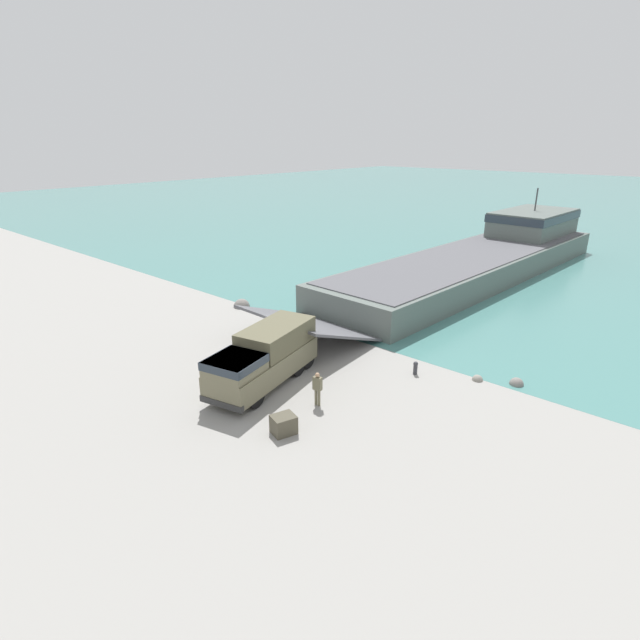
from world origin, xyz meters
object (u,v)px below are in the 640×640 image
object	(u,v)px
soldier_on_ramp	(317,387)
mooring_bollard	(415,367)
landing_craft	(488,254)
cargo_crate	(284,424)
military_truck	(264,357)

from	to	relation	value
soldier_on_ramp	mooring_bollard	world-z (taller)	soldier_on_ramp
landing_craft	cargo_crate	xyz separation A→B (m)	(5.41, -33.47, -1.32)
landing_craft	cargo_crate	bearing A→B (deg)	-78.23
military_truck	cargo_crate	xyz separation A→B (m)	(4.17, -2.74, -1.10)
cargo_crate	mooring_bollard	bearing A→B (deg)	81.67
military_truck	mooring_bollard	size ratio (longest dim) A/B	10.10
landing_craft	military_truck	size ratio (longest dim) A/B	5.75
mooring_bollard	cargo_crate	size ratio (longest dim) A/B	0.74
military_truck	soldier_on_ramp	size ratio (longest dim) A/B	4.35
landing_craft	military_truck	xyz separation A→B (m)	(1.24, -30.73, -0.22)
soldier_on_ramp	landing_craft	bearing A→B (deg)	1.65
military_truck	soldier_on_ramp	bearing A→B (deg)	78.55
soldier_on_ramp	mooring_bollard	distance (m)	6.45
military_truck	cargo_crate	size ratio (longest dim) A/B	7.50
mooring_bollard	cargo_crate	bearing A→B (deg)	-98.33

